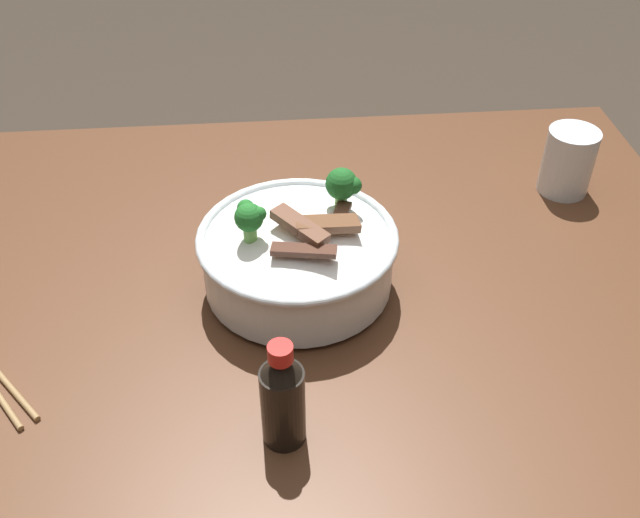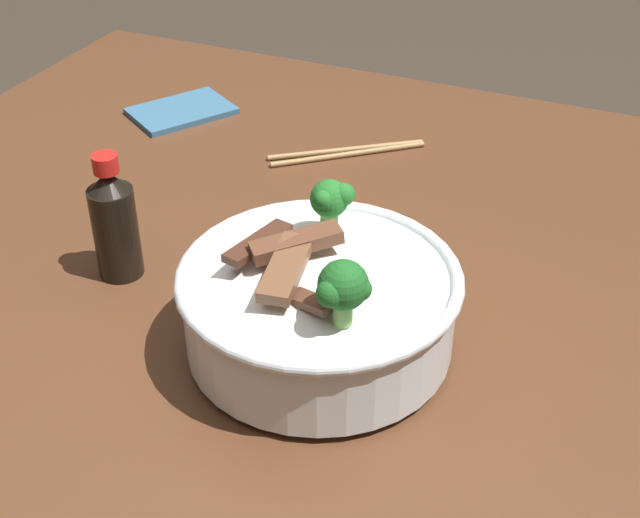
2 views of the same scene
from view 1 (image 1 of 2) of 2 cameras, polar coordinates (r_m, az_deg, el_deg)
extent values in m
cube|color=#56331E|center=(0.90, -2.77, -7.92)|extent=(1.21, 1.09, 0.05)
cube|color=#56331E|center=(1.60, -22.68, -5.60)|extent=(0.06, 0.06, 0.74)
cube|color=#56331E|center=(1.61, 16.14, -3.46)|extent=(0.06, 0.06, 0.74)
cylinder|color=silver|center=(0.95, -1.69, -1.93)|extent=(0.10, 0.10, 0.01)
cylinder|color=silver|center=(0.92, -1.74, -0.04)|extent=(0.24, 0.24, 0.07)
torus|color=silver|center=(0.90, -1.78, 1.76)|extent=(0.25, 0.25, 0.01)
ellipsoid|color=white|center=(0.91, -1.76, 0.98)|extent=(0.22, 0.22, 0.06)
cube|color=#4C2B1E|center=(0.84, -1.28, 0.68)|extent=(0.08, 0.03, 0.01)
cube|color=brown|center=(0.87, 0.53, 2.74)|extent=(0.08, 0.04, 0.02)
cube|color=#563323|center=(0.91, 1.61, 3.42)|extent=(0.03, 0.05, 0.02)
cube|color=brown|center=(0.86, -1.59, 2.60)|extent=(0.07, 0.08, 0.02)
cylinder|color=#7AB256|center=(0.93, 1.66, 4.61)|extent=(0.02, 0.02, 0.02)
sphere|color=#1E6023|center=(0.92, 1.69, 5.90)|extent=(0.04, 0.04, 0.04)
sphere|color=#1E6023|center=(0.91, 2.59, 5.77)|extent=(0.02, 0.02, 0.02)
sphere|color=#1E6023|center=(0.93, 1.46, 6.26)|extent=(0.02, 0.02, 0.02)
cylinder|color=#6BA84C|center=(0.88, -5.48, 1.98)|extent=(0.02, 0.02, 0.03)
sphere|color=#237028|center=(0.86, -5.58, 3.26)|extent=(0.04, 0.04, 0.04)
sphere|color=#237028|center=(0.86, -4.78, 3.55)|extent=(0.02, 0.02, 0.02)
sphere|color=#237028|center=(0.87, -5.83, 3.99)|extent=(0.02, 0.02, 0.02)
cylinder|color=white|center=(1.19, 18.36, 5.30)|extent=(0.07, 0.07, 0.00)
cylinder|color=white|center=(1.16, 18.84, 7.24)|extent=(0.08, 0.08, 0.10)
cylinder|color=silver|center=(1.17, 18.76, 6.92)|extent=(0.07, 0.07, 0.08)
cylinder|color=black|center=(0.75, -2.91, -11.40)|extent=(0.05, 0.05, 0.10)
cone|color=black|center=(0.71, -3.07, -8.41)|extent=(0.04, 0.04, 0.02)
cylinder|color=red|center=(0.69, -3.12, -7.36)|extent=(0.03, 0.03, 0.02)
camera|label=2|loc=(1.13, 31.37, 29.45)|focal=49.16mm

